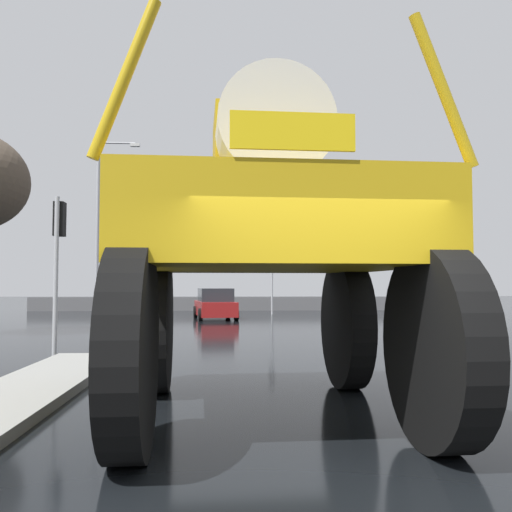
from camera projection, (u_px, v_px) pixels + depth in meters
name	position (u px, v px, depth m)	size (l,w,h in m)	color
ground_plane	(247.00, 327.00, 22.13)	(120.00, 120.00, 0.00)	black
oversize_sprayer	(267.00, 244.00, 7.15)	(3.89, 5.64, 4.46)	black
sedan_ahead	(215.00, 305.00, 27.03)	(2.32, 4.30, 1.52)	maroon
traffic_signal_near_left	(58.00, 240.00, 13.27)	(0.24, 0.54, 3.81)	#A8AAAF
traffic_signal_near_right	(422.00, 258.00, 13.77)	(0.24, 0.54, 3.24)	#A8AAAF
traffic_signal_far_left	(272.00, 263.00, 31.63)	(0.24, 0.55, 4.08)	#A8AAAF
streetlight_far_left	(101.00, 218.00, 29.10)	(2.28, 0.24, 9.46)	#A8AAAF
roadside_barrier	(239.00, 304.00, 36.14)	(27.31, 0.24, 0.90)	#59595B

